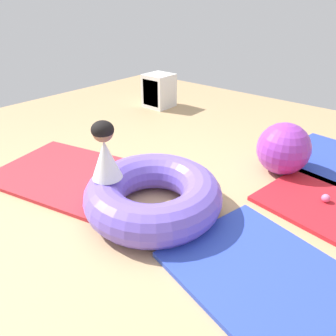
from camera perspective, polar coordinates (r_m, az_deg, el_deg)
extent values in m
plane|color=tan|center=(2.95, -2.38, -6.18)|extent=(8.00, 8.00, 0.00)
cube|color=red|center=(3.53, -18.08, -0.96)|extent=(1.70, 1.42, 0.04)
cube|color=#2D47B7|center=(2.27, 22.72, -21.60)|extent=(1.93, 1.39, 0.04)
torus|color=#7056D1|center=(2.73, -2.73, -4.95)|extent=(1.21, 1.21, 0.35)
cone|color=white|center=(2.61, -11.39, 1.54)|extent=(0.33, 0.33, 0.34)
sphere|color=#936647|center=(2.51, -11.93, 6.56)|extent=(0.17, 0.17, 0.17)
ellipsoid|color=black|center=(2.50, -11.97, 6.92)|extent=(0.18, 0.18, 0.14)
sphere|color=pink|center=(3.20, 27.04, -4.97)|extent=(0.08, 0.08, 0.08)
sphere|color=purple|center=(3.53, 20.48, 3.36)|extent=(0.56, 0.56, 0.56)
cube|color=silver|center=(5.53, -1.66, 14.05)|extent=(0.44, 0.44, 0.56)
cube|color=#2D2D33|center=(5.44, -2.54, 13.79)|extent=(0.34, 0.20, 0.44)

